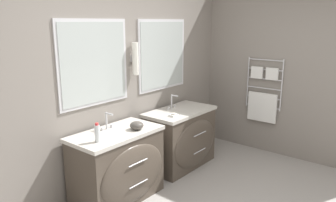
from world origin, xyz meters
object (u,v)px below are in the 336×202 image
at_px(vanity_left, 119,166).
at_px(vanity_right, 182,138).
at_px(toiletry_bottle, 97,133).
at_px(amenity_bowl, 137,125).

height_order(vanity_left, vanity_right, same).
bearing_deg(vanity_left, toiletry_bottle, -170.12).
bearing_deg(amenity_bowl, toiletry_bottle, 176.69).
xyz_separation_m(vanity_right, amenity_bowl, (-0.99, -0.09, 0.45)).
relative_size(toiletry_bottle, amenity_bowl, 1.28).
xyz_separation_m(vanity_right, toiletry_bottle, (-1.52, -0.06, 0.50)).
bearing_deg(toiletry_bottle, vanity_right, 2.16).
distance_m(toiletry_bottle, amenity_bowl, 0.54).
bearing_deg(vanity_left, amenity_bowl, -23.19).
relative_size(vanity_right, toiletry_bottle, 5.19).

